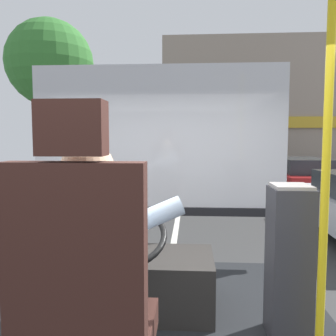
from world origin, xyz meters
The scene contains 12 objects.
ground centered at (0.00, 8.80, -0.02)m, with size 18.00×44.00×0.06m.
driver_seat centered at (-0.06, -0.57, 1.39)m, with size 0.48×0.48×1.36m.
bus_driver centered at (-0.06, -0.46, 1.55)m, with size 0.74×0.55×0.72m.
steering_console centered at (-0.06, 0.60, 1.02)m, with size 1.10×0.97×0.80m.
handrail_pole centered at (1.02, 0.06, 1.87)m, with size 0.04×0.04×2.15m.
fare_box centered at (0.93, 0.33, 1.27)m, with size 0.24×0.27×0.96m.
windshield_panel centered at (0.00, 1.62, 1.84)m, with size 2.50×0.08×1.48m.
street_tree centered at (-3.92, 8.60, 4.24)m, with size 2.57×2.57×5.57m.
shop_building centered at (5.72, 19.73, 3.78)m, with size 13.96×4.85×7.56m.
parked_car_red centered at (4.09, 10.35, 0.69)m, with size 1.80×4.08×1.35m.
parked_car_black centered at (3.60, 15.22, 0.69)m, with size 1.84×4.10×1.33m.
parked_car_silver centered at (4.13, 21.61, 0.68)m, with size 2.04×4.28×1.32m.
Camera 1 is at (0.32, -1.79, 2.04)m, focal length 37.10 mm.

